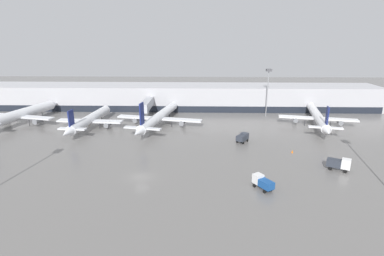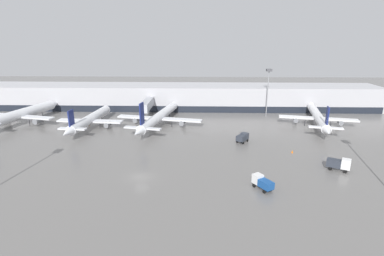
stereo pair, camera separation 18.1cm
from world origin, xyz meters
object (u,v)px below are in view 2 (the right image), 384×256
at_px(traffic_cone_1, 239,137).
at_px(traffic_cone_2, 292,151).
at_px(parked_jet_2, 318,117).
at_px(parked_jet_3, 90,120).
at_px(parked_jet_1, 20,115).
at_px(service_truck_1, 243,137).
at_px(parked_jet_0, 159,117).
at_px(service_truck_0, 262,182).
at_px(service_truck_2, 339,164).
at_px(traffic_cone_0, 89,124).
at_px(apron_light_mast_2, 269,79).

distance_m(traffic_cone_1, traffic_cone_2, 15.66).
height_order(parked_jet_2, parked_jet_3, parked_jet_2).
bearing_deg(parked_jet_1, parked_jet_2, -76.60).
bearing_deg(service_truck_1, parked_jet_1, 112.18).
relative_size(parked_jet_0, traffic_cone_2, 54.37).
xyz_separation_m(service_truck_0, service_truck_2, (17.60, 8.57, 0.14)).
bearing_deg(traffic_cone_0, parked_jet_1, 177.74).
xyz_separation_m(traffic_cone_0, traffic_cone_2, (57.67, -22.13, -0.00)).
bearing_deg(parked_jet_3, service_truck_2, -110.68).
relative_size(parked_jet_1, traffic_cone_1, 59.26).
relative_size(service_truck_2, apron_light_mast_2, 0.29).
distance_m(parked_jet_0, service_truck_0, 47.81).
bearing_deg(service_truck_0, parked_jet_2, -64.52).
xyz_separation_m(parked_jet_1, service_truck_0, (69.10, -41.37, -1.75)).
bearing_deg(parked_jet_2, parked_jet_1, 102.15).
height_order(parked_jet_1, service_truck_0, parked_jet_1).
relative_size(parked_jet_0, traffic_cone_0, 53.93).
bearing_deg(parked_jet_0, parked_jet_2, -77.58).
bearing_deg(service_truck_2, traffic_cone_1, 160.29).
relative_size(service_truck_0, traffic_cone_1, 7.42).
xyz_separation_m(traffic_cone_2, apron_light_mast_2, (1.04, 35.66, 12.85)).
bearing_deg(service_truck_2, parked_jet_1, -171.98).
bearing_deg(parked_jet_1, parked_jet_3, -84.49).
xyz_separation_m(parked_jet_1, service_truck_2, (86.69, -32.80, -1.61)).
relative_size(parked_jet_3, apron_light_mast_2, 1.98).
bearing_deg(service_truck_1, service_truck_0, -144.66).
relative_size(parked_jet_0, service_truck_0, 8.61).
height_order(service_truck_0, service_truck_1, service_truck_0).
bearing_deg(service_truck_0, parked_jet_0, -2.49).
height_order(traffic_cone_0, apron_light_mast_2, apron_light_mast_2).
height_order(service_truck_1, traffic_cone_1, service_truck_1).
bearing_deg(service_truck_0, traffic_cone_2, -63.86).
distance_m(service_truck_1, traffic_cone_1, 3.53).
height_order(service_truck_1, service_truck_2, service_truck_2).
xyz_separation_m(parked_jet_1, traffic_cone_1, (68.53, -12.30, -2.86)).
bearing_deg(parked_jet_2, parked_jet_0, 102.78).
bearing_deg(service_truck_0, service_truck_1, -32.87).
relative_size(service_truck_0, traffic_cone_0, 6.27).
xyz_separation_m(parked_jet_3, traffic_cone_1, (44.91, -9.16, -2.23)).
xyz_separation_m(parked_jet_1, apron_light_mast_2, (81.01, 12.65, 10.05)).
xyz_separation_m(parked_jet_0, traffic_cone_0, (-22.37, -0.58, -2.42)).
bearing_deg(traffic_cone_1, service_truck_0, -88.88).
bearing_deg(parked_jet_0, apron_light_mast_2, -58.90).
bearing_deg(parked_jet_2, service_truck_0, 160.57).
bearing_deg(service_truck_0, service_truck_2, -97.28).
height_order(parked_jet_2, service_truck_1, parked_jet_2).
relative_size(parked_jet_1, traffic_cone_0, 50.07).
xyz_separation_m(parked_jet_1, parked_jet_3, (23.62, -3.14, -0.63)).
relative_size(parked_jet_1, parked_jet_3, 1.09).
relative_size(service_truck_1, service_truck_2, 0.89).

